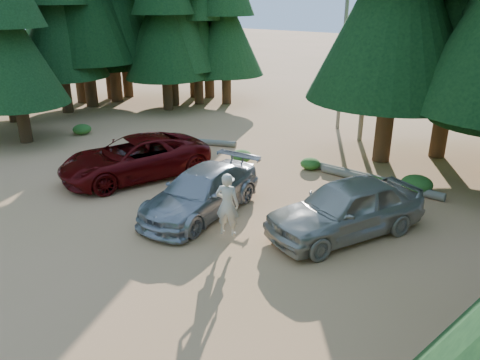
{
  "coord_description": "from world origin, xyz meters",
  "views": [
    {
      "loc": [
        10.05,
        -7.76,
        7.05
      ],
      "look_at": [
        1.18,
        3.82,
        1.25
      ],
      "focal_mm": 35.0,
      "sensor_mm": 36.0,
      "label": 1
    }
  ],
  "objects_px": {
    "frisbee_player": "(227,204)",
    "silver_minivan_center": "(201,192)",
    "silver_minivan_right": "(346,208)",
    "red_pickup": "(135,158)",
    "log_mid": "(354,174)",
    "log_left": "(196,141)",
    "log_right": "(379,182)"
  },
  "relations": [
    {
      "from": "log_left",
      "to": "log_mid",
      "type": "xyz_separation_m",
      "value": [
        8.28,
        0.6,
        -0.0
      ]
    },
    {
      "from": "silver_minivan_center",
      "to": "silver_minivan_right",
      "type": "bearing_deg",
      "value": 13.08
    },
    {
      "from": "silver_minivan_center",
      "to": "frisbee_player",
      "type": "xyz_separation_m",
      "value": [
        2.08,
        -1.14,
        0.54
      ]
    },
    {
      "from": "log_mid",
      "to": "log_right",
      "type": "xyz_separation_m",
      "value": [
        1.2,
        -0.28,
        0.01
      ]
    },
    {
      "from": "frisbee_player",
      "to": "silver_minivan_right",
      "type": "bearing_deg",
      "value": -154.04
    },
    {
      "from": "log_mid",
      "to": "log_right",
      "type": "bearing_deg",
      "value": -12.39
    },
    {
      "from": "log_mid",
      "to": "silver_minivan_right",
      "type": "bearing_deg",
      "value": -67.92
    },
    {
      "from": "log_left",
      "to": "red_pickup",
      "type": "bearing_deg",
      "value": -100.95
    },
    {
      "from": "frisbee_player",
      "to": "log_left",
      "type": "xyz_separation_m",
      "value": [
        -7.6,
        6.89,
        -1.15
      ]
    },
    {
      "from": "silver_minivan_center",
      "to": "log_mid",
      "type": "bearing_deg",
      "value": 60.99
    },
    {
      "from": "silver_minivan_center",
      "to": "log_mid",
      "type": "relative_size",
      "value": 1.45
    },
    {
      "from": "log_left",
      "to": "log_right",
      "type": "height_order",
      "value": "log_right"
    },
    {
      "from": "silver_minivan_right",
      "to": "frisbee_player",
      "type": "bearing_deg",
      "value": -109.22
    },
    {
      "from": "log_right",
      "to": "log_mid",
      "type": "bearing_deg",
      "value": 167.38
    },
    {
      "from": "red_pickup",
      "to": "silver_minivan_right",
      "type": "height_order",
      "value": "silver_minivan_right"
    },
    {
      "from": "red_pickup",
      "to": "log_left",
      "type": "distance_m",
      "value": 5.04
    },
    {
      "from": "log_right",
      "to": "red_pickup",
      "type": "bearing_deg",
      "value": -147.6
    },
    {
      "from": "log_mid",
      "to": "log_right",
      "type": "distance_m",
      "value": 1.24
    },
    {
      "from": "silver_minivan_center",
      "to": "red_pickup",
      "type": "bearing_deg",
      "value": 163.11
    },
    {
      "from": "frisbee_player",
      "to": "log_mid",
      "type": "height_order",
      "value": "frisbee_player"
    },
    {
      "from": "frisbee_player",
      "to": "silver_minivan_center",
      "type": "bearing_deg",
      "value": -49.38
    },
    {
      "from": "red_pickup",
      "to": "silver_minivan_center",
      "type": "bearing_deg",
      "value": 7.61
    },
    {
      "from": "red_pickup",
      "to": "log_mid",
      "type": "xyz_separation_m",
      "value": [
        7.18,
        5.47,
        -0.69
      ]
    },
    {
      "from": "log_left",
      "to": "frisbee_player",
      "type": "bearing_deg",
      "value": -65.89
    },
    {
      "from": "log_right",
      "to": "frisbee_player",
      "type": "bearing_deg",
      "value": -104.01
    },
    {
      "from": "silver_minivan_center",
      "to": "log_mid",
      "type": "height_order",
      "value": "silver_minivan_center"
    },
    {
      "from": "red_pickup",
      "to": "log_mid",
      "type": "distance_m",
      "value": 9.05
    },
    {
      "from": "log_left",
      "to": "log_right",
      "type": "bearing_deg",
      "value": -21.74
    },
    {
      "from": "frisbee_player",
      "to": "log_right",
      "type": "height_order",
      "value": "frisbee_player"
    },
    {
      "from": "silver_minivan_right",
      "to": "log_mid",
      "type": "relative_size",
      "value": 1.46
    },
    {
      "from": "silver_minivan_center",
      "to": "frisbee_player",
      "type": "relative_size",
      "value": 2.67
    },
    {
      "from": "red_pickup",
      "to": "silver_minivan_right",
      "type": "relative_size",
      "value": 1.15
    }
  ]
}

